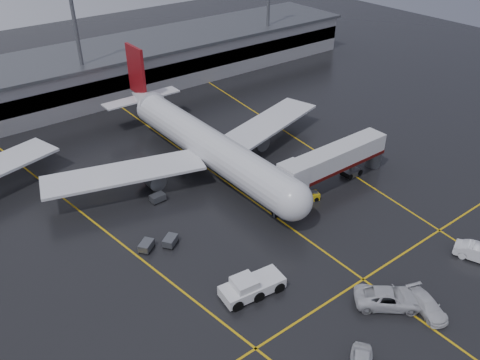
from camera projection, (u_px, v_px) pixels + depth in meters
ground at (243, 193)px, 69.89m from camera, size 220.00×220.00×0.00m
apron_line_centre at (243, 193)px, 69.88m from camera, size 0.25×90.00×0.02m
apron_line_stop at (363, 279)px, 55.08m from camera, size 60.00×0.25×0.02m
apron_line_left at (80, 211)px, 66.25m from camera, size 9.99×69.35×0.02m
apron_line_right at (289, 134)px, 85.93m from camera, size 7.57×69.64×0.02m
terminal at (98, 72)px, 99.85m from camera, size 122.00×19.00×8.60m
light_mast_mid at (76, 32)px, 87.90m from camera, size 3.00×1.20×25.45m
main_airliner at (203, 142)px, 74.19m from camera, size 48.80×45.60×14.10m
jet_bridge at (335, 161)px, 69.92m from camera, size 19.90×3.40×6.05m
pushback_tractor at (251, 287)px, 52.71m from camera, size 7.31×3.78×2.51m
belt_loader at (307, 197)px, 68.18m from camera, size 3.56×2.34×2.09m
service_van_a at (389, 298)px, 51.36m from camera, size 7.47×7.07×1.96m
service_van_b at (427, 305)px, 50.76m from camera, size 3.78×5.72×1.54m
service_van_c at (480, 253)px, 57.42m from camera, size 4.01×6.07×1.89m
baggage_cart_a at (170, 241)px, 59.93m from camera, size 2.38×2.21×1.12m
baggage_cart_b at (146, 246)px, 59.13m from camera, size 2.38×2.22×1.12m
baggage_cart_c at (158, 198)px, 67.88m from camera, size 2.06×1.39×1.12m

